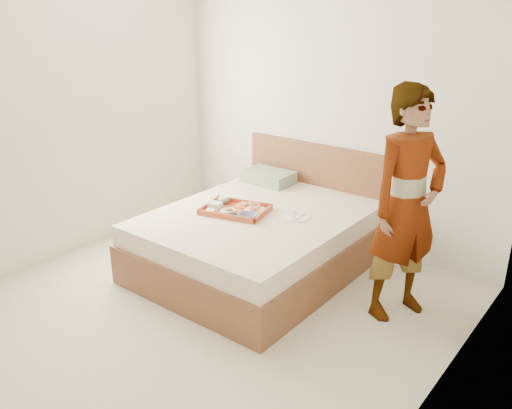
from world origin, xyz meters
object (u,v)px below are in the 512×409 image
Objects in this scene: tray at (235,209)px; dinner_plate at (297,217)px; person at (407,205)px; bed at (259,241)px.

tray reaches higher than dinner_plate.
person reaches higher than dinner_plate.
dinner_plate is 0.12× the size of person.
bed is 1.42m from person.
tray is at bearing 122.49° from person.
person is (1.28, 0.10, 0.61)m from bed.
person is at bearing -1.07° from dinner_plate.
tray is 2.52× the size of dinner_plate.
tray reaches higher than bed.
bed is at bearing 118.77° from person.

